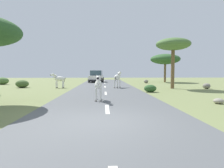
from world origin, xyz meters
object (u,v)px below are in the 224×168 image
(car_0, at_px, (96,77))
(rock_0, at_px, (146,81))
(zebra_1, at_px, (118,78))
(bush_2, at_px, (22,84))
(bush_3, at_px, (150,88))
(bush_4, at_px, (2,81))
(rock_2, at_px, (206,86))
(rock_1, at_px, (219,101))
(zebra_2, at_px, (59,79))
(tree_3, at_px, (165,59))
(zebra_0, at_px, (98,85))
(tree_0, at_px, (173,45))

(car_0, bearing_deg, rock_0, 165.22)
(zebra_1, bearing_deg, bush_2, -162.72)
(bush_3, bearing_deg, car_0, 108.79)
(car_0, distance_m, bush_4, 12.46)
(zebra_1, height_order, rock_2, zebra_1)
(rock_1, bearing_deg, bush_3, 110.75)
(bush_2, bearing_deg, car_0, 52.45)
(zebra_1, distance_m, rock_1, 10.52)
(zebra_2, distance_m, bush_4, 9.93)
(zebra_1, height_order, rock_1, zebra_1)
(rock_2, bearing_deg, tree_3, 91.82)
(bush_3, height_order, rock_1, bush_3)
(car_0, height_order, bush_3, car_0)
(car_0, height_order, bush_4, car_0)
(bush_4, height_order, rock_1, bush_4)
(rock_0, bearing_deg, car_0, 160.76)
(tree_3, xyz_separation_m, bush_3, (-5.67, -14.07, -3.20))
(zebra_0, bearing_deg, bush_2, -50.01)
(tree_3, bearing_deg, rock_2, -88.18)
(bush_3, bearing_deg, bush_4, 149.28)
(car_0, xyz_separation_m, rock_2, (10.85, -11.48, -0.58))
(zebra_0, bearing_deg, tree_3, -117.23)
(zebra_2, xyz_separation_m, bush_2, (-3.81, 0.45, -0.51))
(zebra_1, relative_size, bush_3, 1.70)
(rock_0, bearing_deg, bush_2, -154.25)
(zebra_0, distance_m, zebra_2, 9.99)
(zebra_1, relative_size, rock_0, 2.71)
(car_0, xyz_separation_m, rock_0, (7.06, -2.47, -0.61))
(rock_1, relative_size, rock_2, 0.73)
(bush_2, height_order, bush_4, bush_4)
(zebra_1, height_order, rock_0, zebra_1)
(tree_3, distance_m, rock_1, 20.34)
(zebra_0, bearing_deg, car_0, -87.51)
(zebra_0, height_order, zebra_1, zebra_1)
(zebra_0, relative_size, car_0, 0.34)
(bush_3, distance_m, rock_2, 6.59)
(zebra_0, distance_m, rock_2, 12.47)
(tree_3, relative_size, rock_0, 7.22)
(bush_3, height_order, rock_0, bush_3)
(zebra_0, height_order, rock_2, zebra_0)
(zebra_1, xyz_separation_m, rock_1, (4.49, -9.47, -0.91))
(bush_4, bearing_deg, bush_3, -30.72)
(bush_3, height_order, bush_4, bush_4)
(bush_2, bearing_deg, rock_0, 25.75)
(bush_2, height_order, rock_2, bush_2)
(bush_2, relative_size, rock_1, 2.49)
(bush_4, bearing_deg, tree_0, -18.88)
(rock_0, relative_size, rock_1, 1.20)
(zebra_2, xyz_separation_m, rock_0, (10.43, 7.32, -0.65))
(tree_3, bearing_deg, car_0, 179.55)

